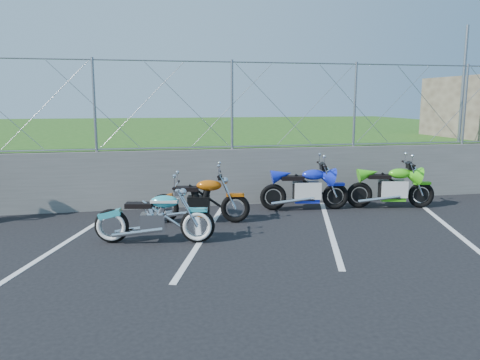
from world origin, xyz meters
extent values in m
plane|color=black|center=(0.00, 0.00, 0.00)|extent=(90.00, 90.00, 0.00)
cube|color=#62625D|center=(0.00, 3.50, 0.65)|extent=(30.00, 0.22, 1.30)
cube|color=#234E14|center=(0.00, 13.50, 0.65)|extent=(30.00, 20.00, 1.30)
cylinder|color=gray|center=(0.00, 3.50, 3.25)|extent=(28.00, 0.03, 0.03)
cylinder|color=gray|center=(0.00, 3.50, 1.35)|extent=(28.00, 0.03, 0.03)
cylinder|color=gray|center=(7.20, 3.90, 2.80)|extent=(0.08, 0.08, 3.00)
cube|color=silver|center=(-2.40, 1.00, 0.00)|extent=(1.49, 4.31, 0.01)
cube|color=silver|center=(0.00, 1.00, 0.00)|extent=(1.49, 4.31, 0.01)
cube|color=silver|center=(2.40, 1.00, 0.00)|extent=(1.49, 4.31, 0.01)
cube|color=silver|center=(4.80, 1.00, 0.00)|extent=(1.49, 4.31, 0.01)
torus|color=black|center=(-1.58, 0.94, 0.30)|extent=(0.60, 0.22, 0.59)
torus|color=black|center=(-0.15, 0.65, 0.30)|extent=(0.60, 0.22, 0.59)
cube|color=silver|center=(-0.88, 0.80, 0.36)|extent=(0.46, 0.33, 0.31)
ellipsoid|color=#2DA6B5|center=(-0.69, 0.76, 0.72)|extent=(0.51, 0.31, 0.21)
cube|color=black|center=(-1.11, 0.84, 0.66)|extent=(0.48, 0.30, 0.08)
cube|color=#2DA6B5|center=(-0.15, 0.65, 0.58)|extent=(0.36, 0.20, 0.05)
cylinder|color=silver|center=(-0.49, 0.72, 1.01)|extent=(0.15, 0.64, 0.03)
torus|color=black|center=(-0.64, 2.11, 0.29)|extent=(0.59, 0.22, 0.58)
torus|color=black|center=(0.74, 1.82, 0.29)|extent=(0.59, 0.22, 0.58)
cube|color=black|center=(0.03, 1.97, 0.38)|extent=(0.48, 0.35, 0.32)
ellipsoid|color=#BB560B|center=(0.23, 1.93, 0.75)|extent=(0.53, 0.33, 0.22)
cube|color=black|center=(-0.21, 2.02, 0.69)|extent=(0.51, 0.32, 0.08)
cube|color=#BB560B|center=(0.74, 1.82, 0.56)|extent=(0.38, 0.21, 0.06)
cylinder|color=silver|center=(0.43, 1.89, 0.98)|extent=(0.16, 0.67, 0.03)
torus|color=black|center=(3.73, 2.52, 0.29)|extent=(0.60, 0.22, 0.59)
torus|color=black|center=(5.10, 2.24, 0.29)|extent=(0.60, 0.22, 0.59)
cube|color=black|center=(4.40, 2.38, 0.39)|extent=(0.50, 0.36, 0.33)
ellipsoid|color=#48D01A|center=(4.61, 2.34, 0.79)|extent=(0.56, 0.34, 0.23)
cube|color=black|center=(4.15, 2.43, 0.72)|extent=(0.53, 0.33, 0.09)
cube|color=#48D01A|center=(5.10, 2.24, 0.57)|extent=(0.40, 0.22, 0.06)
cylinder|color=silver|center=(4.78, 2.31, 1.01)|extent=(0.17, 0.70, 0.03)
torus|color=black|center=(1.77, 2.69, 0.29)|extent=(0.60, 0.19, 0.59)
torus|color=black|center=(3.15, 2.51, 0.29)|extent=(0.60, 0.19, 0.59)
cube|color=black|center=(2.44, 2.60, 0.39)|extent=(0.49, 0.33, 0.33)
ellipsoid|color=#1527CC|center=(2.65, 2.57, 0.79)|extent=(0.55, 0.31, 0.23)
cube|color=black|center=(2.18, 2.64, 0.72)|extent=(0.52, 0.30, 0.09)
cube|color=#1527CC|center=(3.15, 2.51, 0.57)|extent=(0.39, 0.20, 0.06)
cylinder|color=silver|center=(2.82, 2.55, 1.01)|extent=(0.12, 0.70, 0.03)
camera|label=1|loc=(-1.02, -7.04, 2.40)|focal=35.00mm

